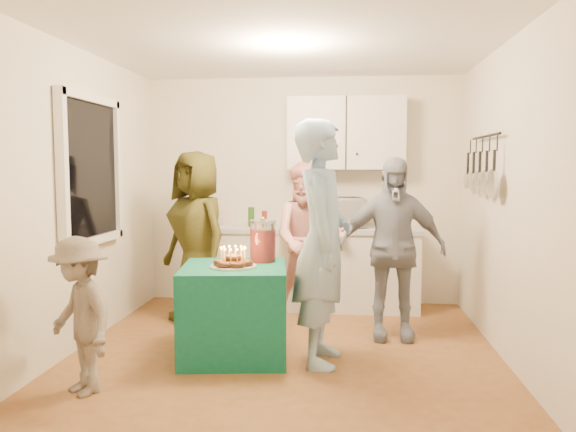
# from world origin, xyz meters

# --- Properties ---
(floor) EXTENTS (4.00, 4.00, 0.00)m
(floor) POSITION_xyz_m (0.00, 0.00, 0.00)
(floor) COLOR brown
(floor) RESTS_ON ground
(ceiling) EXTENTS (4.00, 4.00, 0.00)m
(ceiling) POSITION_xyz_m (0.00, 0.00, 2.60)
(ceiling) COLOR white
(ceiling) RESTS_ON floor
(back_wall) EXTENTS (3.60, 3.60, 0.00)m
(back_wall) POSITION_xyz_m (0.00, 2.00, 1.30)
(back_wall) COLOR silver
(back_wall) RESTS_ON floor
(left_wall) EXTENTS (4.00, 4.00, 0.00)m
(left_wall) POSITION_xyz_m (-1.80, 0.00, 1.30)
(left_wall) COLOR silver
(left_wall) RESTS_ON floor
(right_wall) EXTENTS (4.00, 4.00, 0.00)m
(right_wall) POSITION_xyz_m (1.80, 0.00, 1.30)
(right_wall) COLOR silver
(right_wall) RESTS_ON floor
(window_night) EXTENTS (0.04, 1.00, 1.20)m
(window_night) POSITION_xyz_m (-1.77, 0.30, 1.55)
(window_night) COLOR black
(window_night) RESTS_ON left_wall
(counter) EXTENTS (2.20, 0.58, 0.86)m
(counter) POSITION_xyz_m (0.20, 1.70, 0.43)
(counter) COLOR white
(counter) RESTS_ON floor
(countertop) EXTENTS (2.24, 0.62, 0.05)m
(countertop) POSITION_xyz_m (0.20, 1.70, 0.89)
(countertop) COLOR beige
(countertop) RESTS_ON counter
(upper_cabinet) EXTENTS (1.30, 0.30, 0.80)m
(upper_cabinet) POSITION_xyz_m (0.50, 1.85, 1.95)
(upper_cabinet) COLOR white
(upper_cabinet) RESTS_ON back_wall
(pot_rack) EXTENTS (0.12, 1.00, 0.60)m
(pot_rack) POSITION_xyz_m (1.72, 0.70, 1.60)
(pot_rack) COLOR black
(pot_rack) RESTS_ON right_wall
(microwave) EXTENTS (0.66, 0.51, 0.33)m
(microwave) POSITION_xyz_m (0.39, 1.70, 1.07)
(microwave) COLOR white
(microwave) RESTS_ON countertop
(party_table) EXTENTS (0.95, 0.95, 0.76)m
(party_table) POSITION_xyz_m (-0.42, 0.02, 0.38)
(party_table) COLOR #0E5D44
(party_table) RESTS_ON floor
(donut_cake) EXTENTS (0.38, 0.38, 0.18)m
(donut_cake) POSITION_xyz_m (-0.41, -0.04, 0.85)
(donut_cake) COLOR #381C0C
(donut_cake) RESTS_ON party_table
(punch_jar) EXTENTS (0.22, 0.22, 0.34)m
(punch_jar) POSITION_xyz_m (-0.21, 0.25, 0.93)
(punch_jar) COLOR #B30E14
(punch_jar) RESTS_ON party_table
(man_birthday) EXTENTS (0.49, 0.73, 1.95)m
(man_birthday) POSITION_xyz_m (0.32, -0.07, 0.98)
(man_birthday) COLOR #97BADC
(man_birthday) RESTS_ON floor
(woman_back_left) EXTENTS (1.01, 0.97, 1.74)m
(woman_back_left) POSITION_xyz_m (-1.01, 1.07, 0.87)
(woman_back_left) COLOR brown
(woman_back_left) RESTS_ON floor
(woman_back_center) EXTENTS (0.80, 0.63, 1.63)m
(woman_back_center) POSITION_xyz_m (0.13, 1.31, 0.81)
(woman_back_center) COLOR #F88381
(woman_back_center) RESTS_ON floor
(woman_back_right) EXTENTS (0.99, 0.44, 1.67)m
(woman_back_right) POSITION_xyz_m (0.92, 0.65, 0.83)
(woman_back_right) COLOR #101C37
(woman_back_right) RESTS_ON floor
(child_near_left) EXTENTS (0.81, 0.77, 1.10)m
(child_near_left) POSITION_xyz_m (-1.33, -0.86, 0.55)
(child_near_left) COLOR #61574D
(child_near_left) RESTS_ON floor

